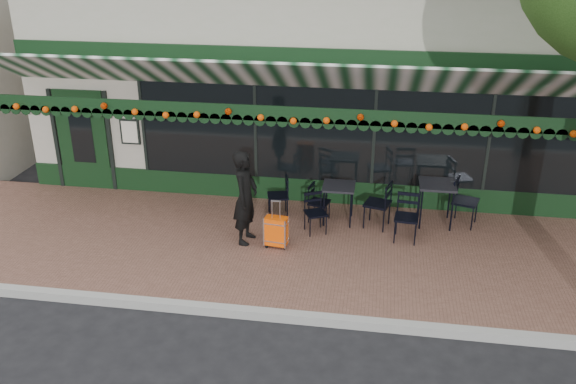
% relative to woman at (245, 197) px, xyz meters
% --- Properties ---
extents(ground, '(80.00, 80.00, 0.00)m').
position_rel_woman_xyz_m(ground, '(0.80, -2.05, -1.02)').
color(ground, black).
rests_on(ground, ground).
extents(sidewalk, '(18.00, 4.00, 0.15)m').
position_rel_woman_xyz_m(sidewalk, '(0.80, -0.05, -0.95)').
color(sidewalk, brown).
rests_on(sidewalk, ground).
extents(curb, '(18.00, 0.16, 0.15)m').
position_rel_woman_xyz_m(curb, '(0.80, -2.13, -0.95)').
color(curb, '#9E9E99').
rests_on(curb, ground).
extents(restaurant_building, '(12.00, 9.60, 4.50)m').
position_rel_woman_xyz_m(restaurant_building, '(0.80, 5.78, 1.25)').
color(restaurant_building, '#A19E8C').
rests_on(restaurant_building, ground).
extents(woman, '(0.49, 0.68, 1.75)m').
position_rel_woman_xyz_m(woman, '(0.00, 0.00, 0.00)').
color(woman, black).
rests_on(woman, sidewalk).
extents(suitcase, '(0.42, 0.27, 0.91)m').
position_rel_woman_xyz_m(suitcase, '(0.58, -0.14, -0.57)').
color(suitcase, '#FF5308').
rests_on(suitcase, sidewalk).
extents(cafe_table_a, '(0.68, 0.68, 0.84)m').
position_rel_woman_xyz_m(cafe_table_a, '(3.45, 1.27, -0.12)').
color(cafe_table_a, black).
rests_on(cafe_table_a, sidewalk).
extents(cafe_table_b, '(0.61, 0.61, 0.76)m').
position_rel_woman_xyz_m(cafe_table_b, '(1.59, 1.08, -0.19)').
color(cafe_table_b, black).
rests_on(cafe_table_b, sidewalk).
extents(chair_a_left, '(0.58, 0.58, 0.94)m').
position_rel_woman_xyz_m(chair_a_left, '(2.35, 0.96, -0.40)').
color(chair_a_left, black).
rests_on(chair_a_left, sidewalk).
extents(chair_a_right, '(0.60, 0.60, 0.95)m').
position_rel_woman_xyz_m(chair_a_right, '(4.01, 1.31, -0.40)').
color(chair_a_right, black).
rests_on(chair_a_right, sidewalk).
extents(chair_a_front, '(0.48, 0.48, 0.89)m').
position_rel_woman_xyz_m(chair_a_front, '(2.88, 0.48, -0.43)').
color(chair_a_front, black).
rests_on(chair_a_front, sidewalk).
extents(chair_b_left, '(0.51, 0.51, 0.84)m').
position_rel_woman_xyz_m(chair_b_left, '(0.39, 1.14, -0.46)').
color(chair_b_left, black).
rests_on(chair_b_left, sidewalk).
extents(chair_b_right, '(0.46, 0.46, 0.77)m').
position_rel_woman_xyz_m(chair_b_right, '(1.23, 1.03, -0.49)').
color(chair_b_right, black).
rests_on(chair_b_right, sidewalk).
extents(chair_b_front, '(0.52, 0.52, 0.78)m').
position_rel_woman_xyz_m(chair_b_front, '(1.21, 0.53, -0.49)').
color(chair_b_front, black).
rests_on(chair_b_front, sidewalk).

